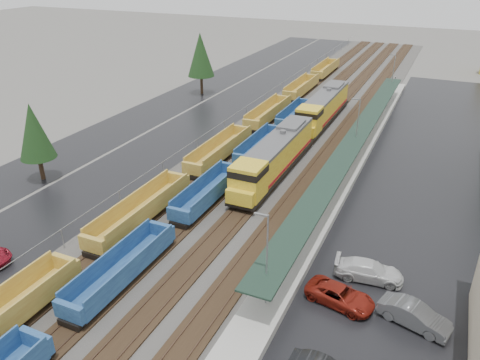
# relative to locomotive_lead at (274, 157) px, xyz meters

# --- Properties ---
(ballast_strip) EXTENTS (20.00, 160.00, 0.08)m
(ballast_strip) POSITION_rel_locomotive_lead_xyz_m (-2.00, 18.59, -2.46)
(ballast_strip) COLOR #302D2B
(ballast_strip) RESTS_ON ground
(trackbed) EXTENTS (14.60, 160.00, 0.22)m
(trackbed) POSITION_rel_locomotive_lead_xyz_m (-2.00, 18.59, -2.34)
(trackbed) COLOR black
(trackbed) RESTS_ON ground
(west_parking_lot) EXTENTS (10.00, 160.00, 0.02)m
(west_parking_lot) POSITION_rel_locomotive_lead_xyz_m (-17.00, 18.59, -2.49)
(west_parking_lot) COLOR black
(west_parking_lot) RESTS_ON ground
(west_road) EXTENTS (9.00, 160.00, 0.02)m
(west_road) POSITION_rel_locomotive_lead_xyz_m (-27.00, 18.59, -2.49)
(west_road) COLOR black
(west_road) RESTS_ON ground
(east_commuter_lot) EXTENTS (16.00, 100.00, 0.02)m
(east_commuter_lot) POSITION_rel_locomotive_lead_xyz_m (17.00, 8.59, -2.49)
(east_commuter_lot) COLOR black
(east_commuter_lot) RESTS_ON ground
(station_platform) EXTENTS (3.00, 80.00, 8.00)m
(station_platform) POSITION_rel_locomotive_lead_xyz_m (7.50, 8.60, -1.76)
(station_platform) COLOR #9E9B93
(station_platform) RESTS_ON ground
(chainlink_fence) EXTENTS (0.08, 160.04, 2.02)m
(chainlink_fence) POSITION_rel_locomotive_lead_xyz_m (-11.50, 17.03, -0.89)
(chainlink_fence) COLOR gray
(chainlink_fence) RESTS_ON ground
(tree_west_near) EXTENTS (3.96, 3.96, 9.00)m
(tree_west_near) POSITION_rel_locomotive_lead_xyz_m (-24.00, -11.41, 3.32)
(tree_west_near) COLOR #332316
(tree_west_near) RESTS_ON ground
(tree_west_far) EXTENTS (4.84, 4.84, 11.00)m
(tree_west_far) POSITION_rel_locomotive_lead_xyz_m (-25.00, 28.59, 4.63)
(tree_west_far) COLOR #332316
(tree_west_far) RESTS_ON ground
(locomotive_lead) EXTENTS (3.15, 20.79, 4.71)m
(locomotive_lead) POSITION_rel_locomotive_lead_xyz_m (0.00, 0.00, 0.00)
(locomotive_lead) COLOR black
(locomotive_lead) RESTS_ON ground
(locomotive_trail) EXTENTS (3.15, 20.79, 4.71)m
(locomotive_trail) POSITION_rel_locomotive_lead_xyz_m (0.00, 21.00, 0.00)
(locomotive_trail) COLOR black
(locomotive_trail) RESTS_ON ground
(well_string_yellow) EXTENTS (2.59, 115.63, 2.30)m
(well_string_yellow) POSITION_rel_locomotive_lead_xyz_m (-8.00, 2.18, -1.34)
(well_string_yellow) COLOR #A7792E
(well_string_yellow) RESTS_ON ground
(well_string_blue) EXTENTS (2.47, 83.92, 2.19)m
(well_string_blue) POSITION_rel_locomotive_lead_xyz_m (-4.00, -15.74, -1.39)
(well_string_blue) COLOR navy
(well_string_blue) RESTS_ON ground
(parked_car_east_b) EXTENTS (3.40, 5.51, 1.42)m
(parked_car_east_b) POSITION_rel_locomotive_lead_xyz_m (12.23, -18.45, -1.78)
(parked_car_east_b) COLOR maroon
(parked_car_east_b) RESTS_ON ground
(parked_car_east_c) EXTENTS (2.78, 5.57, 1.55)m
(parked_car_east_c) POSITION_rel_locomotive_lead_xyz_m (13.61, -14.61, -1.72)
(parked_car_east_c) COLOR silver
(parked_car_east_c) RESTS_ON ground
(parked_car_east_e) EXTENTS (3.03, 5.23, 1.63)m
(parked_car_east_e) POSITION_rel_locomotive_lead_xyz_m (17.43, -18.52, -1.68)
(parked_car_east_e) COLOR #505255
(parked_car_east_e) RESTS_ON ground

